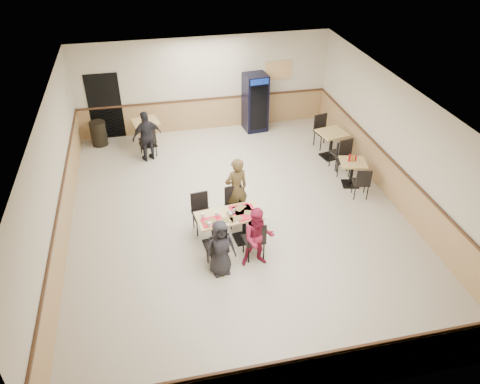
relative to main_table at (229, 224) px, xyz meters
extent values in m
plane|color=beige|center=(0.40, 0.94, -0.51)|extent=(10.00, 10.00, 0.00)
plane|color=silver|center=(0.40, 0.94, 2.49)|extent=(10.00, 10.00, 0.00)
plane|color=beige|center=(0.40, 5.94, 0.99)|extent=(8.00, 0.00, 8.00)
plane|color=beige|center=(0.40, -4.06, 0.99)|extent=(8.00, 0.00, 8.00)
plane|color=beige|center=(-3.60, 0.94, 0.99)|extent=(0.00, 10.00, 10.00)
plane|color=beige|center=(4.40, 0.94, 0.99)|extent=(0.00, 10.00, 10.00)
cube|color=tan|center=(0.40, 5.92, -0.01)|extent=(7.98, 0.03, 1.00)
cube|color=tan|center=(4.38, 0.94, -0.01)|extent=(0.03, 9.98, 1.00)
cube|color=#472B19|center=(0.40, 5.91, 0.52)|extent=(7.98, 0.04, 0.06)
cube|color=black|center=(-2.70, 5.92, 0.54)|extent=(1.00, 0.02, 2.10)
cube|color=orange|center=(2.80, 5.90, 1.29)|extent=(0.85, 0.02, 0.60)
cube|color=black|center=(-0.35, -0.04, -0.49)|extent=(0.51, 0.51, 0.04)
cylinder|color=black|center=(-0.35, -0.04, -0.12)|extent=(0.09, 0.09, 0.69)
cube|color=tan|center=(-0.35, -0.04, 0.24)|extent=(0.79, 0.79, 0.04)
cube|color=black|center=(0.35, 0.04, -0.49)|extent=(0.51, 0.51, 0.04)
cylinder|color=black|center=(0.35, 0.04, -0.12)|extent=(0.09, 0.09, 0.69)
cube|color=tan|center=(0.35, 0.04, 0.24)|extent=(0.79, 0.79, 0.04)
imported|color=black|center=(-0.36, -0.91, 0.14)|extent=(0.68, 0.49, 1.29)
imported|color=maroon|center=(0.45, -0.82, 0.19)|extent=(0.72, 0.58, 1.40)
imported|color=brown|center=(0.36, 0.91, 0.30)|extent=(0.67, 0.53, 1.62)
imported|color=black|center=(-1.55, 4.22, 0.25)|extent=(0.96, 0.67, 1.51)
cube|color=red|center=(0.37, -0.11, 0.26)|extent=(0.49, 0.38, 0.02)
cube|color=red|center=(-0.39, -0.17, 0.26)|extent=(0.49, 0.38, 0.02)
cube|color=red|center=(0.29, 0.16, 0.26)|extent=(0.49, 0.38, 0.02)
cube|color=red|center=(0.36, 0.11, 0.26)|extent=(0.49, 0.38, 0.02)
cylinder|color=silver|center=(0.12, -0.19, 0.26)|extent=(0.23, 0.23, 0.01)
cube|color=#A26D3F|center=(0.12, -0.19, 0.27)|extent=(0.29, 0.22, 0.02)
cylinder|color=silver|center=(-0.44, -0.17, 0.26)|extent=(0.23, 0.23, 0.01)
cube|color=#A26D3F|center=(-0.44, -0.17, 0.27)|extent=(0.31, 0.27, 0.02)
cylinder|color=silver|center=(0.29, 0.19, 0.26)|extent=(0.23, 0.23, 0.01)
cube|color=#A26D3F|center=(0.29, 0.19, 0.27)|extent=(0.31, 0.30, 0.02)
cylinder|color=silver|center=(-0.08, -0.19, 0.26)|extent=(0.23, 0.23, 0.01)
cube|color=#A26D3F|center=(-0.08, -0.19, 0.27)|extent=(0.29, 0.21, 0.02)
cylinder|color=silver|center=(0.47, -0.05, 0.26)|extent=(0.23, 0.23, 0.01)
cube|color=#A26D3F|center=(0.47, -0.05, 0.27)|extent=(0.31, 0.25, 0.02)
cylinder|color=silver|center=(-0.27, -0.32, 0.31)|extent=(0.08, 0.08, 0.10)
cylinder|color=silver|center=(-0.48, -0.31, 0.31)|extent=(0.08, 0.08, 0.10)
cylinder|color=silver|center=(-0.57, 0.04, 0.31)|extent=(0.08, 0.08, 0.10)
cylinder|color=silver|center=(-0.26, 0.02, 0.31)|extent=(0.08, 0.08, 0.10)
cylinder|color=silver|center=(0.12, 0.01, 0.32)|extent=(0.07, 0.07, 0.12)
ellipsoid|color=silver|center=(0.02, -0.02, 0.31)|extent=(0.15, 0.15, 0.11)
cube|color=black|center=(3.66, 1.67, -0.49)|extent=(0.51, 0.51, 0.04)
cylinder|color=black|center=(3.66, 1.67, -0.15)|extent=(0.09, 0.09, 0.64)
cube|color=tan|center=(3.66, 1.67, 0.18)|extent=(0.79, 0.79, 0.04)
cube|color=black|center=(3.69, 3.22, -0.49)|extent=(0.58, 0.58, 0.04)
cylinder|color=black|center=(3.69, 3.22, -0.10)|extent=(0.10, 0.10, 0.73)
cube|color=tan|center=(3.69, 3.22, 0.28)|extent=(0.90, 0.90, 0.04)
cylinder|color=#9E0B0B|center=(3.56, 1.72, 0.30)|extent=(0.06, 0.06, 0.20)
cylinder|color=#C3681A|center=(3.65, 1.72, 0.29)|extent=(0.06, 0.06, 0.17)
cylinder|color=#9E0B0B|center=(3.74, 1.72, 0.27)|extent=(0.05, 0.05, 0.14)
cube|color=black|center=(-1.55, 5.14, -0.49)|extent=(0.57, 0.57, 0.04)
cylinder|color=black|center=(-1.55, 5.14, -0.10)|extent=(0.10, 0.10, 0.73)
cube|color=tan|center=(-1.55, 5.14, 0.28)|extent=(0.88, 0.88, 0.04)
cube|color=black|center=(1.96, 5.54, 0.42)|extent=(0.77, 0.76, 1.86)
cube|color=black|center=(2.00, 5.19, 0.37)|extent=(0.57, 0.08, 1.47)
cube|color=#0D2B97|center=(2.00, 5.18, 1.23)|extent=(0.58, 0.08, 0.18)
cylinder|color=black|center=(-3.00, 5.49, -0.13)|extent=(0.48, 0.48, 0.76)
camera|label=1|loc=(-1.52, -8.07, 6.34)|focal=35.00mm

